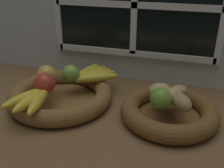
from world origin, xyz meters
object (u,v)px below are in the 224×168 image
Objects in this scene: fruit_bowl_right at (169,111)px; apple_golden_left at (47,75)px; potato_small at (181,102)px; lime_near at (161,98)px; banana_bunch_back at (91,75)px; potato_oblong at (160,90)px; fruit_bowl_left at (61,95)px; apple_red_front at (45,83)px; potato_large at (171,96)px; chili_pepper at (169,98)px; potato_back at (178,91)px; banana_bunch_front at (32,98)px; apple_green_back at (71,74)px.

apple_golden_left is (-43.82, 1.58, 6.58)cm from fruit_bowl_right.
potato_small is 6.09cm from lime_near.
potato_oblong reaches higher than banana_bunch_back.
fruit_bowl_right is 7.31cm from potato_small.
lime_near is at bearing -6.45° from fruit_bowl_left.
potato_large is at bearing 6.93° from apple_red_front.
potato_back is at bearing 87.06° from chili_pepper.
apple_golden_left reaches higher than fruit_bowl_left.
banana_bunch_front is 43.21cm from potato_large.
potato_small is at bearing 6.67° from lime_near.
potato_oblong is at bearing -15.78° from banana_bunch_back.
potato_large is 1.62cm from chili_pepper.
lime_near is 0.45× the size of chili_pepper.
apple_green_back is 0.94× the size of apple_red_front.
fruit_bowl_left is 5.51× the size of lime_near.
fruit_bowl_left is 35.01cm from potato_oblong.
banana_bunch_back reaches higher than fruit_bowl_right.
potato_small is at bearing -12.15° from apple_green_back.
apple_golden_left is at bearing 99.76° from banana_bunch_front.
apple_red_front reaches higher than potato_back.
fruit_bowl_left is 4.61× the size of potato_small.
potato_back is 0.82× the size of potato_small.
banana_bunch_front is at bearing -131.99° from chili_pepper.
potato_large is 0.53× the size of chili_pepper.
potato_small reaches higher than fruit_bowl_right.
potato_back is at bearing 3.71° from apple_golden_left.
lime_near is 5.82cm from chili_pepper.
fruit_bowl_left is at bearing 173.55° from lime_near.
potato_oblong reaches higher than chili_pepper.
potato_small is at bearing -5.93° from apple_golden_left.
banana_bunch_front is (-5.29, -17.38, -1.68)cm from apple_green_back.
potato_back is (42.96, 9.53, -1.49)cm from apple_red_front.
potato_small is at bearing -45.00° from potato_large.
chili_pepper is at bearing -123.35° from potato_back.
potato_back is at bearing -10.24° from banana_bunch_back.
lime_near is (-4.75, -8.58, 1.27)cm from potato_back.
apple_green_back reaches higher than potato_small.
apple_green_back is at bearing 73.06° from banana_bunch_front.
potato_large is (43.82, -1.58, -1.11)cm from apple_golden_left.
chili_pepper is at bearing -6.94° from apple_green_back.
banana_bunch_front is 39.66cm from lime_near.
apple_golden_left is at bearing -176.29° from potato_back.
fruit_bowl_left is at bearing -175.19° from potato_oblong.
apple_green_back is (-36.15, 5.18, 6.40)cm from fruit_bowl_right.
apple_red_front reaches higher than apple_green_back.
potato_small is at bearing -81.03° from potato_back.
fruit_bowl_right is at bearing -2.07° from apple_golden_left.
apple_red_front is 40.99cm from chili_pepper.
banana_bunch_back is (13.55, 8.82, -2.02)cm from apple_golden_left.
potato_small is 4.69cm from potato_large.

